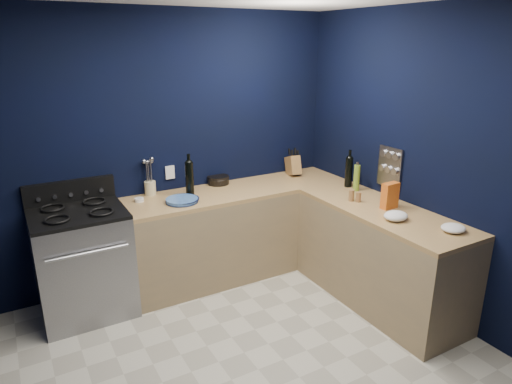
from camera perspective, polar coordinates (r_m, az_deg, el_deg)
floor at (r=3.59m, az=0.27°, el=-21.55°), size 3.50×3.50×0.02m
wall_back at (r=4.48m, az=-11.04°, el=5.22°), size 3.50×0.02×2.60m
wall_right at (r=4.06m, az=22.41°, el=2.81°), size 0.02×3.50×2.60m
cab_back at (r=4.68m, az=-2.11°, el=-5.08°), size 2.30×0.63×0.86m
top_back at (r=4.53m, az=-2.17°, el=0.16°), size 2.30×0.63×0.04m
cab_right at (r=4.30m, az=15.29°, el=-8.01°), size 0.63×1.67×0.86m
top_right at (r=4.12m, az=15.81°, el=-2.39°), size 0.63×1.67×0.04m
gas_range at (r=4.25m, az=-20.85°, el=-8.50°), size 0.76×0.66×0.92m
oven_door at (r=3.97m, az=-20.06°, el=-10.50°), size 0.59×0.02×0.42m
cooktop at (r=4.06m, az=-21.60°, el=-2.49°), size 0.76×0.66×0.03m
backguard at (r=4.31m, az=-22.38°, el=0.07°), size 0.76×0.06×0.20m
spice_panel at (r=4.42m, az=16.50°, el=3.01°), size 0.02×0.28×0.38m
wall_outlet at (r=4.51m, az=-10.78°, el=2.44°), size 0.09×0.02×0.13m
plate_stack at (r=4.19m, az=-9.31°, el=-1.05°), size 0.39×0.39×0.04m
ramekin at (r=4.29m, az=-14.49°, el=-0.96°), size 0.10×0.10×0.03m
utensil_crock at (r=4.44m, az=-13.17°, el=0.48°), size 0.13×0.13×0.13m
wine_bottle_back at (r=4.34m, az=-8.37°, el=1.67°), size 0.10×0.10×0.32m
lemon_basket at (r=4.68m, az=-4.78°, el=1.53°), size 0.27×0.27×0.08m
knife_block at (r=4.99m, az=4.68°, el=3.33°), size 0.15×0.26×0.25m
wine_bottle_right at (r=4.64m, az=11.60°, el=2.45°), size 0.08×0.08×0.30m
oil_bottle at (r=4.53m, az=12.54°, el=1.75°), size 0.07×0.07×0.26m
spice_jar_near at (r=4.25m, az=11.93°, el=-0.42°), size 0.05×0.05×0.11m
spice_jar_far at (r=4.24m, az=12.75°, el=-0.63°), size 0.05×0.05×0.09m
crouton_bag at (r=4.13m, az=16.50°, el=-0.44°), size 0.16×0.08×0.23m
towel_front at (r=3.89m, az=17.19°, el=-2.88°), size 0.25×0.22×0.07m
towel_end at (r=3.81m, az=23.59°, el=-4.18°), size 0.21×0.19×0.06m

